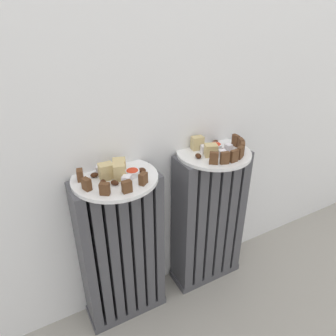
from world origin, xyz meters
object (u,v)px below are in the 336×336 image
Objects in this scene: plate_left at (115,178)px; jam_bowl_left at (132,173)px; jam_bowl_right at (216,146)px; fork at (111,175)px; plate_right at (214,153)px; radiator_left at (122,252)px; radiator_right at (208,221)px.

jam_bowl_left is at bearing -23.81° from plate_left.
jam_bowl_right reaches higher than fork.
plate_right is 0.03m from jam_bowl_right.
radiator_right is (0.38, 0.00, 0.00)m from radiator_left.
fork is at bearing 149.63° from jam_bowl_left.
radiator_left is 0.33m from jam_bowl_left.
jam_bowl_right is (0.35, 0.04, 0.00)m from jam_bowl_left.
plate_left is at bearing 180.00° from radiator_right.
jam_bowl_right reaches higher than jam_bowl_left.
plate_right reaches higher than radiator_right.
jam_bowl_left reaches higher than plate_right.
jam_bowl_right is (0.40, 0.01, 0.33)m from radiator_left.
jam_bowl_left is (-0.33, -0.02, 0.02)m from plate_right.
jam_bowl_right is at bearing 37.96° from radiator_right.
plate_left is at bearing -55.45° from fork.
plate_right is at bearing 180.00° from radiator_right.
jam_bowl_right reaches higher than plate_right.
radiator_right is 0.31m from plate_right.
radiator_left is 6.18× the size of fork.
plate_left is at bearing 0.00° from radiator_left.
fork is (-0.39, 0.01, 0.32)m from radiator_right.
plate_left is 2.82× the size of fork.
radiator_right is at bearing 0.00° from plate_right.
radiator_left is 0.49m from plate_right.
plate_left is 0.02m from fork.
jam_bowl_left is 1.01× the size of jam_bowl_right.
radiator_right is 6.18× the size of fork.
radiator_left and radiator_right have the same top height.
plate_right is 0.39m from fork.
jam_bowl_right is at bearing 2.04° from radiator_left.
plate_left is at bearing 180.00° from plate_right.
fork reaches higher than plate_right.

